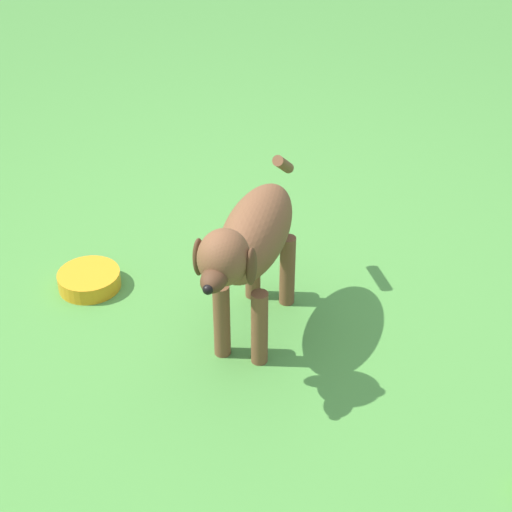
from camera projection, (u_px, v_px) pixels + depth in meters
The scene contains 3 objects.
ground at pixel (202, 307), 2.71m from camera, with size 14.00×14.00×0.00m, color #478438.
dog at pixel (251, 243), 2.38m from camera, with size 0.76×0.39×0.55m.
water_bowl at pixel (89, 280), 2.79m from camera, with size 0.22×0.22×0.06m, color orange.
Camera 1 is at (1.51, 1.52, 1.67)m, focal length 55.30 mm.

